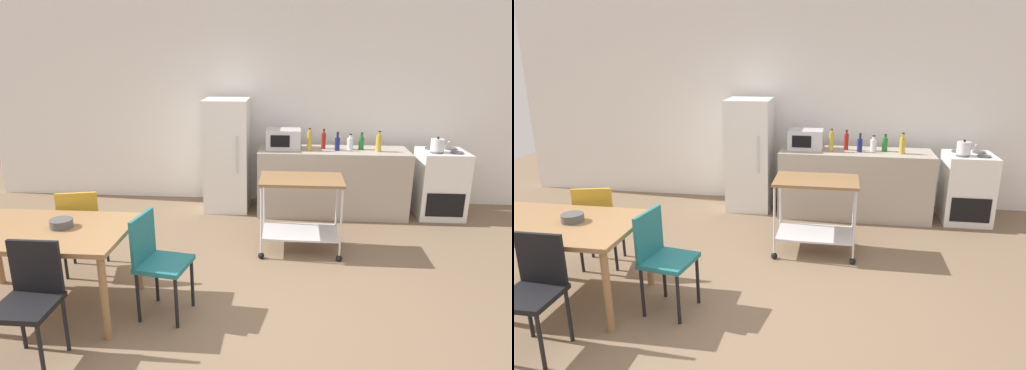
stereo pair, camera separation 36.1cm
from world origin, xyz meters
TOP-DOWN VIEW (x-y plane):
  - ground_plane at (0.00, 0.00)m, footprint 12.00×12.00m
  - back_wall at (0.00, 3.20)m, footprint 8.40×0.12m
  - kitchen_counter at (0.90, 2.60)m, footprint 2.00×0.64m
  - dining_table at (-1.75, -0.04)m, footprint 1.50×0.90m
  - chair_black at (-1.48, -0.70)m, footprint 0.40×0.40m
  - chair_mustard at (-1.71, 0.62)m, footprint 0.48×0.48m
  - chair_teal at (-0.76, -0.04)m, footprint 0.46×0.46m
  - stove_oven at (2.35, 2.62)m, footprint 0.60×0.61m
  - refrigerator at (-0.55, 2.70)m, footprint 0.60×0.63m
  - kitchen_cart at (0.46, 1.33)m, footprint 0.91×0.57m
  - microwave at (0.23, 2.64)m, footprint 0.46×0.35m
  - bottle_hot_sauce at (0.58, 2.51)m, footprint 0.06×0.06m
  - bottle_sparkling_water at (0.77, 2.66)m, footprint 0.06×0.06m
  - bottle_soy_sauce at (0.95, 2.55)m, footprint 0.07×0.07m
  - bottle_wine at (1.13, 2.64)m, footprint 0.08×0.08m
  - bottle_sesame_oil at (1.27, 2.64)m, footprint 0.07×0.07m
  - bottle_vinegar at (1.48, 2.53)m, footprint 0.07×0.07m
  - fruit_bowl at (-1.57, -0.00)m, footprint 0.19×0.19m
  - kettle at (2.23, 2.52)m, footprint 0.24×0.17m

SIDE VIEW (x-z plane):
  - ground_plane at x=0.00m, z-range 0.00..0.00m
  - kitchen_counter at x=0.90m, z-range 0.00..0.90m
  - stove_oven at x=2.35m, z-range -0.01..0.91m
  - chair_black at x=-1.48m, z-range 0.07..0.96m
  - chair_mustard at x=-1.71m, z-range 0.07..0.96m
  - chair_teal at x=-0.76m, z-range 0.07..0.96m
  - kitchen_cart at x=0.46m, z-range 0.15..1.00m
  - dining_table at x=-1.75m, z-range 0.30..1.05m
  - refrigerator at x=-0.55m, z-range 0.00..1.55m
  - fruit_bowl at x=-1.57m, z-range 0.75..0.82m
  - bottle_wine at x=1.13m, z-range 0.88..1.09m
  - bottle_sesame_oil at x=1.27m, z-range 0.88..1.11m
  - bottle_soy_sauce at x=0.95m, z-range 0.87..1.12m
  - kettle at x=2.23m, z-range 0.91..1.10m
  - bottle_vinegar at x=1.48m, z-range 0.88..1.15m
  - bottle_sparkling_water at x=0.77m, z-range 0.88..1.15m
  - microwave at x=0.23m, z-range 0.90..1.16m
  - bottle_hot_sauce at x=0.58m, z-range 0.88..1.18m
  - back_wall at x=0.00m, z-range 0.00..2.90m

